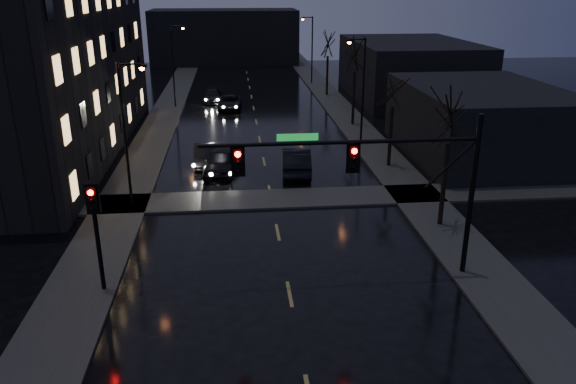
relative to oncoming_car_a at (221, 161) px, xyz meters
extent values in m
cube|color=#2D2D2B|center=(-5.58, 11.22, -0.75)|extent=(3.00, 140.00, 0.12)
cube|color=#2D2D2B|center=(11.42, 11.22, -0.75)|extent=(3.00, 140.00, 0.12)
cube|color=#2D2D2B|center=(2.92, -5.28, -0.75)|extent=(40.00, 3.00, 0.12)
cube|color=black|center=(-13.58, 6.22, 5.19)|extent=(12.00, 30.00, 12.00)
cube|color=black|center=(18.42, 2.22, 1.69)|extent=(10.00, 14.00, 5.00)
cube|color=black|center=(19.92, 24.22, 2.19)|extent=(12.00, 18.00, 6.00)
cube|color=black|center=(-0.08, 54.22, 3.19)|extent=(22.00, 10.00, 8.00)
cylinder|color=black|center=(10.52, -14.78, 2.69)|extent=(0.22, 0.22, 7.00)
cylinder|color=black|center=(5.02, -14.78, 5.19)|extent=(11.00, 0.16, 0.16)
cylinder|color=black|center=(9.52, -14.78, 4.19)|extent=(2.05, 0.10, 2.05)
cube|color=#0C591E|center=(3.32, -14.78, 5.44)|extent=(1.60, 0.04, 0.28)
cube|color=black|center=(1.02, -14.78, 4.54)|extent=(0.35, 0.28, 1.05)
sphere|color=#FF0705|center=(1.02, -14.94, 4.87)|extent=(0.22, 0.22, 0.22)
cube|color=black|center=(5.52, -14.78, 4.54)|extent=(0.35, 0.28, 1.05)
sphere|color=#FF0705|center=(5.52, -14.94, 4.87)|extent=(0.22, 0.22, 0.22)
cylinder|color=black|center=(-4.58, -14.78, 1.39)|extent=(0.18, 0.18, 4.40)
cube|color=black|center=(-4.58, -14.78, 3.19)|extent=(0.35, 0.28, 1.05)
sphere|color=#FF0705|center=(-4.58, -14.94, 3.52)|extent=(0.22, 0.22, 0.22)
cylinder|color=black|center=(11.32, -9.78, 1.39)|extent=(0.24, 0.24, 4.40)
cylinder|color=black|center=(11.32, 0.22, 1.25)|extent=(0.24, 0.24, 4.12)
cylinder|color=black|center=(11.32, 12.22, 1.53)|extent=(0.24, 0.24, 4.68)
cylinder|color=black|center=(11.32, 26.22, 1.33)|extent=(0.24, 0.24, 4.29)
cylinder|color=black|center=(-4.88, -5.78, 3.19)|extent=(0.16, 0.16, 8.00)
cylinder|color=black|center=(-4.28, -5.78, 7.09)|extent=(1.20, 0.10, 0.10)
cube|color=black|center=(-3.68, -5.78, 6.99)|extent=(0.50, 0.25, 0.15)
sphere|color=orange|center=(-3.68, -5.78, 6.89)|extent=(0.28, 0.28, 0.28)
cylinder|color=black|center=(-4.88, 21.22, 3.19)|extent=(0.16, 0.16, 8.00)
cylinder|color=black|center=(-4.28, 21.22, 7.09)|extent=(1.20, 0.10, 0.10)
cube|color=black|center=(-3.68, 21.22, 6.99)|extent=(0.50, 0.25, 0.15)
sphere|color=orange|center=(-3.68, 21.22, 6.89)|extent=(0.28, 0.28, 0.28)
cylinder|color=black|center=(10.72, 6.22, 3.19)|extent=(0.16, 0.16, 8.00)
cylinder|color=black|center=(10.12, 6.22, 7.09)|extent=(1.20, 0.10, 0.10)
cube|color=black|center=(9.52, 6.22, 6.99)|extent=(0.50, 0.25, 0.15)
sphere|color=orange|center=(9.52, 6.22, 6.89)|extent=(0.28, 0.28, 0.28)
cylinder|color=black|center=(10.72, 34.22, 3.19)|extent=(0.16, 0.16, 8.00)
cylinder|color=black|center=(10.12, 34.22, 7.09)|extent=(1.20, 0.10, 0.10)
cube|color=black|center=(9.52, 34.22, 6.99)|extent=(0.50, 0.25, 0.15)
sphere|color=orange|center=(9.52, 34.22, 6.89)|extent=(0.28, 0.28, 0.28)
imported|color=black|center=(0.00, 0.00, 0.00)|extent=(2.54, 4.98, 1.62)
imported|color=black|center=(-1.19, 1.94, -0.15)|extent=(1.56, 4.10, 1.33)
imported|color=black|center=(0.55, 20.06, -0.14)|extent=(2.49, 4.96, 1.35)
imported|color=black|center=(-1.26, 23.90, -0.17)|extent=(2.02, 4.49, 1.28)
imported|color=black|center=(4.90, -0.52, 0.04)|extent=(2.21, 5.29, 1.70)
camera|label=1|loc=(0.93, -35.43, 10.97)|focal=35.00mm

